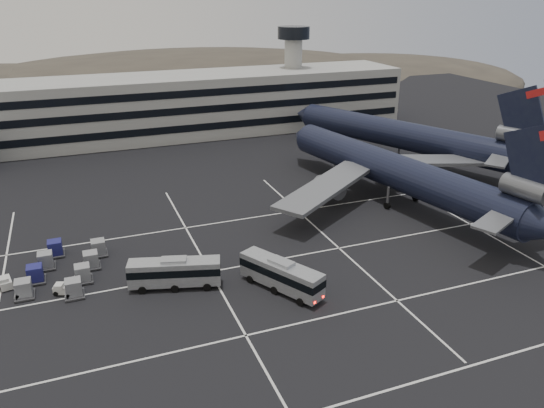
{
  "coord_description": "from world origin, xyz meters",
  "views": [
    {
      "loc": [
        -19.61,
        -52.71,
        32.69
      ],
      "look_at": [
        4.81,
        10.66,
        5.0
      ],
      "focal_mm": 35.0,
      "sensor_mm": 36.0,
      "label": 1
    }
  ],
  "objects_px": {
    "bus_near": "(281,274)",
    "tug_a": "(5,283)",
    "bus_far": "(175,272)",
    "uld_cluster": "(64,267)",
    "trijet_main": "(398,172)"
  },
  "relations": [
    {
      "from": "bus_near",
      "to": "tug_a",
      "type": "relative_size",
      "value": 4.15
    },
    {
      "from": "bus_far",
      "to": "uld_cluster",
      "type": "bearing_deg",
      "value": 73.03
    },
    {
      "from": "trijet_main",
      "to": "bus_near",
      "type": "distance_m",
      "value": 33.7
    },
    {
      "from": "bus_far",
      "to": "tug_a",
      "type": "relative_size",
      "value": 4.21
    },
    {
      "from": "bus_near",
      "to": "uld_cluster",
      "type": "relative_size",
      "value": 0.74
    },
    {
      "from": "trijet_main",
      "to": "uld_cluster",
      "type": "relative_size",
      "value": 3.95
    },
    {
      "from": "bus_far",
      "to": "tug_a",
      "type": "distance_m",
      "value": 20.02
    },
    {
      "from": "trijet_main",
      "to": "tug_a",
      "type": "relative_size",
      "value": 22.04
    },
    {
      "from": "trijet_main",
      "to": "bus_far",
      "type": "relative_size",
      "value": 5.24
    },
    {
      "from": "bus_far",
      "to": "tug_a",
      "type": "xyz_separation_m",
      "value": [
        -18.69,
        7.04,
        -1.39
      ]
    },
    {
      "from": "trijet_main",
      "to": "bus_far",
      "type": "distance_m",
      "value": 41.65
    },
    {
      "from": "bus_near",
      "to": "uld_cluster",
      "type": "distance_m",
      "value": 26.89
    },
    {
      "from": "tug_a",
      "to": "bus_far",
      "type": "bearing_deg",
      "value": -33.3
    },
    {
      "from": "bus_near",
      "to": "bus_far",
      "type": "relative_size",
      "value": 0.99
    },
    {
      "from": "bus_near",
      "to": "bus_far",
      "type": "xyz_separation_m",
      "value": [
        -11.39,
        5.06,
        -0.04
      ]
    }
  ]
}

